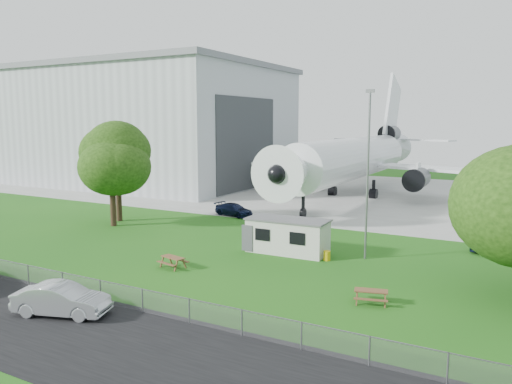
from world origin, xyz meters
The scene contains 15 objects.
ground centered at (0.00, 0.00, 0.00)m, with size 160.00×160.00×0.00m, color #2A6F19.
asphalt_strip centered at (0.00, -13.00, 0.01)m, with size 120.00×8.00×0.02m, color black.
concrete_apron centered at (0.00, 38.00, 0.01)m, with size 120.00×46.00×0.03m, color #B7B7B2.
hangar centered at (-37.97, 36.00, 9.41)m, with size 43.00×31.00×18.55m.
airliner centered at (-2.00, 35.86, 5.27)m, with size 46.36×47.73×17.69m.
site_cabin centered at (2.53, 5.05, 1.31)m, with size 6.79×2.89×2.62m.
picnic_west centered at (-2.66, -2.28, 0.00)m, with size 1.80×1.50×0.76m, color brown, non-canonical shape.
picnic_east centered at (11.08, -2.46, 0.00)m, with size 1.80×1.50×0.76m, color brown, non-canonical shape.
fence centered at (0.00, -9.50, 0.00)m, with size 58.00×0.04×1.30m, color gray.
lamp_mast centered at (8.20, 6.20, 6.00)m, with size 0.16×0.16×12.00m, color slate.
tree_west_big centered at (-17.53, 8.11, 7.21)m, with size 7.34×7.34×10.90m.
tree_west_small centered at (-16.27, 6.01, 5.29)m, with size 6.40×6.40×8.51m.
car_centre_sedan centered at (-2.43, -11.74, 0.81)m, with size 1.72×4.93×1.62m, color #B5B7BC.
car_ne_hatch centered at (15.71, 13.20, 0.73)m, with size 1.73×4.31×1.47m, color black.
car_apron_van centered at (-8.75, 15.81, 0.65)m, with size 1.83×4.49×1.30m, color black.
Camera 1 is at (18.13, -28.50, 9.90)m, focal length 35.00 mm.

